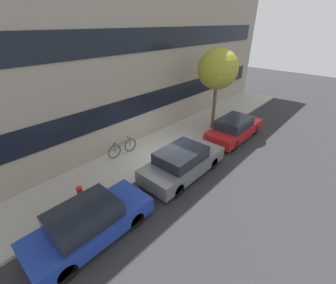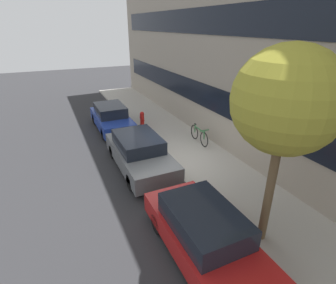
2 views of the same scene
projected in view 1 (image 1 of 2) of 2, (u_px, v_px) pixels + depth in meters
The scene contains 9 objects.
ground_plane at pixel (171, 162), 11.21m from camera, with size 56.00×56.00×0.00m, color #2B2B2D.
sidewalk_strip at pixel (151, 151), 12.02m from camera, with size 28.00×2.84×0.13m.
rowhouse_facade at pixel (121, 52), 10.82m from camera, with size 28.00×1.02×9.78m.
parked_car_blue at pixel (89, 223), 6.99m from camera, with size 3.92×1.61×1.32m.
parked_car_grey at pixel (183, 162), 10.01m from camera, with size 4.17×1.75×1.33m.
parked_car_red at pixel (234, 128), 13.19m from camera, with size 4.19×1.64×1.31m.
fire_hydrant at pixel (81, 195), 8.31m from camera, with size 0.57×0.32×0.80m.
bicycle at pixel (123, 147), 11.42m from camera, with size 1.67×0.44×0.81m.
street_tree at pixel (218, 69), 12.77m from camera, with size 2.32×2.32×4.84m.
Camera 1 is at (-7.07, -6.19, 6.20)m, focal length 24.00 mm.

